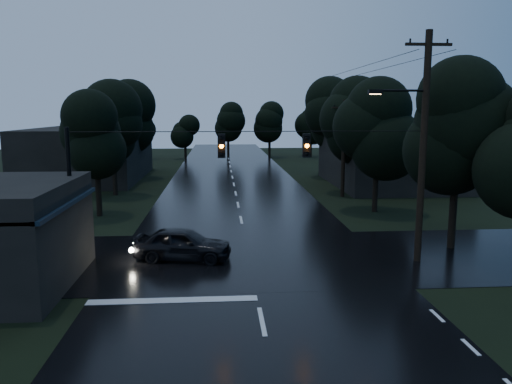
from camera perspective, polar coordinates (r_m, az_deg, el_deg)
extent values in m
cube|color=black|center=(40.54, -2.34, -0.19)|extent=(12.00, 120.00, 0.02)
cube|color=black|center=(22.99, -0.82, -7.56)|extent=(60.00, 9.00, 0.02)
cube|color=black|center=(20.10, -20.64, -1.23)|extent=(0.30, 7.00, 0.15)
cylinder|color=black|center=(17.79, -23.67, -8.38)|extent=(0.10, 0.10, 3.00)
cylinder|color=black|center=(23.32, -18.82, -4.01)|extent=(0.10, 0.10, 3.00)
cube|color=#EDBF5E|center=(18.85, -21.94, -4.15)|extent=(0.06, 1.60, 0.50)
cube|color=#EDBF5E|center=(21.38, -19.77, -2.49)|extent=(0.06, 1.20, 0.50)
cube|color=black|center=(46.76, 14.92, 3.49)|extent=(10.00, 14.00, 4.40)
cube|color=black|center=(51.72, -18.48, 4.18)|extent=(10.00, 16.00, 5.00)
cylinder|color=black|center=(22.80, 18.55, 4.63)|extent=(0.30, 0.30, 10.00)
cube|color=black|center=(22.90, 19.13, 15.66)|extent=(2.00, 0.12, 0.12)
cylinder|color=black|center=(22.35, 16.23, 11.07)|extent=(2.20, 0.10, 0.10)
cube|color=black|center=(21.99, 13.49, 11.09)|extent=(0.60, 0.25, 0.18)
cube|color=#FFB266|center=(21.99, 13.48, 10.83)|extent=(0.45, 0.18, 0.03)
cylinder|color=black|center=(39.27, 9.97, 4.89)|extent=(0.30, 0.30, 7.50)
cube|color=black|center=(39.16, 10.10, 9.49)|extent=(2.00, 0.12, 0.12)
cylinder|color=black|center=(22.17, -20.41, -0.81)|extent=(0.18, 0.18, 6.00)
cylinder|color=black|center=(21.02, -0.69, 6.94)|extent=(15.00, 0.03, 0.03)
cube|color=black|center=(21.02, -3.97, 5.28)|extent=(0.32, 0.25, 1.00)
sphere|color=orange|center=(20.87, -3.97, 5.25)|extent=(0.18, 0.18, 0.18)
cube|color=black|center=(21.34, 5.79, 5.31)|extent=(0.32, 0.25, 1.00)
sphere|color=orange|center=(21.19, 5.86, 5.28)|extent=(0.18, 0.18, 0.18)
cylinder|color=black|center=(26.13, 21.53, -2.99)|extent=(0.36, 0.36, 2.80)
sphere|color=black|center=(25.66, 21.98, 4.45)|extent=(4.48, 4.48, 4.48)
sphere|color=black|center=(25.60, 22.14, 7.13)|extent=(4.48, 4.48, 4.48)
sphere|color=black|center=(25.60, 22.30, 9.81)|extent=(4.48, 4.48, 4.48)
cylinder|color=black|center=(33.33, -17.53, -0.54)|extent=(0.36, 0.36, 2.45)
sphere|color=black|center=(32.97, -17.78, 4.56)|extent=(3.92, 3.92, 3.92)
sphere|color=black|center=(32.91, -17.87, 6.38)|extent=(3.92, 3.92, 3.92)
sphere|color=black|center=(32.88, -17.96, 8.20)|extent=(3.92, 3.92, 3.92)
cylinder|color=black|center=(41.17, -15.83, 1.46)|extent=(0.36, 0.36, 2.62)
sphere|color=black|center=(40.88, -16.03, 5.89)|extent=(4.20, 4.20, 4.20)
sphere|color=black|center=(40.83, -16.10, 7.46)|extent=(4.20, 4.20, 4.20)
sphere|color=black|center=(40.82, -16.17, 9.04)|extent=(4.20, 4.20, 4.20)
cylinder|color=black|center=(51.02, -14.27, 3.07)|extent=(0.36, 0.36, 2.80)
sphere|color=black|center=(50.79, -14.43, 6.89)|extent=(4.48, 4.48, 4.48)
sphere|color=black|center=(50.76, -14.48, 8.24)|extent=(4.48, 4.48, 4.48)
sphere|color=black|center=(50.76, -14.54, 9.59)|extent=(4.48, 4.48, 4.48)
cylinder|color=black|center=(34.01, 13.46, -0.03)|extent=(0.36, 0.36, 2.62)
sphere|color=black|center=(33.65, 13.66, 5.34)|extent=(4.20, 4.20, 4.20)
sphere|color=black|center=(33.60, 13.73, 7.25)|extent=(4.20, 4.20, 4.20)
sphere|color=black|center=(33.58, 13.81, 9.17)|extent=(4.20, 4.20, 4.20)
cylinder|color=black|center=(41.76, 10.94, 1.87)|extent=(0.36, 0.36, 2.80)
sphere|color=black|center=(41.47, 11.09, 6.53)|extent=(4.48, 4.48, 4.48)
sphere|color=black|center=(41.43, 11.14, 8.19)|extent=(4.48, 4.48, 4.48)
sphere|color=black|center=(41.43, 11.19, 9.85)|extent=(4.48, 4.48, 4.48)
cylinder|color=black|center=(51.53, 8.70, 3.41)|extent=(0.36, 0.36, 2.97)
sphere|color=black|center=(51.30, 8.80, 7.42)|extent=(4.76, 4.76, 4.76)
sphere|color=black|center=(51.27, 8.84, 8.85)|extent=(4.76, 4.76, 4.76)
sphere|color=black|center=(51.28, 8.87, 10.27)|extent=(4.76, 4.76, 4.76)
imported|color=black|center=(22.78, -8.37, -5.88)|extent=(4.59, 2.48, 1.48)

